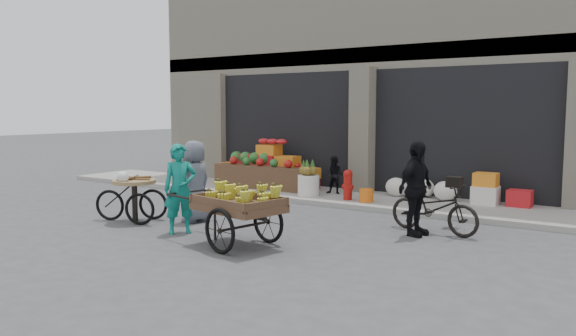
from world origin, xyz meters
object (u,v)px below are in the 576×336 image
Objects in this scene: seated_person at (335,175)px; cyclist at (416,188)px; orange_bucket at (366,195)px; vendor_grey at (195,181)px; tricycle_cart at (134,193)px; fire_hydrant at (348,183)px; banana_cart at (236,201)px; bicycle at (434,208)px; vendor_woman at (180,189)px; pineapple_bin at (309,185)px.

cyclist is at bearing -51.73° from seated_person.
vendor_grey is at bearing -122.07° from orange_bucket.
orange_bucket is 5.09m from tricycle_cart.
fire_hydrant is 4.53m from banana_cart.
orange_bucket is 1.42m from seated_person.
fire_hydrant is at bearing 66.05° from bicycle.
tricycle_cart reaches higher than bicycle.
cyclist is at bearing -22.48° from vendor_woman.
orange_bucket is 0.19× the size of cyclist.
tricycle_cart is at bearing -127.62° from orange_bucket.
seated_person is 0.55× the size of cyclist.
seated_person is 0.58× the size of vendor_woman.
orange_bucket is 0.13× the size of banana_cart.
bicycle is at bearing -16.87° from cyclist.
bicycle is at bearing 110.60° from vendor_grey.
orange_bucket is at bearing 147.59° from vendor_grey.
vendor_grey reaches higher than bicycle.
cyclist reaches higher than bicycle.
seated_person is at bearing 47.54° from tricycle_cart.
fire_hydrant is 0.76× the size of seated_person.
seated_person is at bearing 63.93° from bicycle.
vendor_grey is at bearing 161.86° from banana_cart.
tricycle_cart is 0.90× the size of vendor_grey.
bicycle is at bearing -38.52° from orange_bucket.
fire_hydrant is 0.44× the size of vendor_grey.
orange_bucket is (1.60, -0.10, -0.10)m from pineapple_bin.
tricycle_cart is (-1.50, -4.13, 0.20)m from pineapple_bin.
seated_person is at bearing 57.96° from cyclist.
tricycle_cart is (-1.90, -4.73, -0.02)m from seated_person.
tricycle_cart is 1.23m from vendor_grey.
fire_hydrant reaches higher than orange_bucket.
bicycle is at bearing -19.47° from vendor_woman.
tricycle_cart is (-2.93, 0.44, -0.17)m from banana_cart.
vendor_grey is at bearing 116.56° from cyclist.
vendor_grey is 4.26m from cyclist.
seated_person reaches higher than bicycle.
banana_cart is 1.59× the size of vendor_woman.
fire_hydrant reaches higher than pineapple_bin.
vendor_grey is at bearing 13.27° from tricycle_cart.
seated_person is (0.40, 0.60, 0.21)m from pineapple_bin.
banana_cart is at bearing -29.00° from tricycle_cart.
bicycle is at bearing -45.76° from seated_person.
vendor_woman reaches higher than tricycle_cart.
orange_bucket is at bearing 31.86° from tricycle_cart.
tricycle_cart reaches higher than pineapple_bin.
cyclist reaches higher than fire_hydrant.
cyclist is (-0.20, -0.40, 0.39)m from bicycle.
vendor_grey is 0.94× the size of bicycle.
vendor_grey is at bearing -112.57° from seated_person.
banana_cart is (-0.17, -4.47, 0.46)m from orange_bucket.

